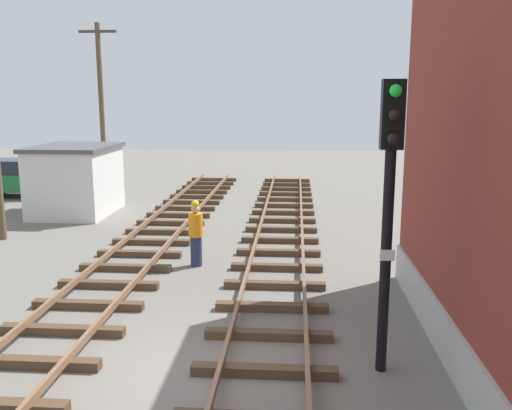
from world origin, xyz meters
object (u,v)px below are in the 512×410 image
parked_car_green (18,178)px  signal_mast (389,193)px  track_worker_foreground (196,234)px  utility_pole_far (101,106)px  control_hut (76,180)px

parked_car_green → signal_mast: bearing=-47.3°
signal_mast → track_worker_foreground: size_ratio=2.64×
signal_mast → parked_car_green: 21.65m
track_worker_foreground → parked_car_green: bearing=135.6°
signal_mast → utility_pole_far: bearing=122.3°
utility_pole_far → track_worker_foreground: size_ratio=4.32×
parked_car_green → track_worker_foreground: size_ratio=2.25×
signal_mast → parked_car_green: signal_mast is taller
signal_mast → utility_pole_far: utility_pole_far is taller
control_hut → utility_pole_far: size_ratio=0.47×
control_hut → parked_car_green: control_hut is taller
utility_pole_far → track_worker_foreground: (6.65, -11.56, -3.30)m
control_hut → track_worker_foreground: size_ratio=2.03×
signal_mast → parked_car_green: size_ratio=1.17×
utility_pole_far → track_worker_foreground: bearing=-60.1°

